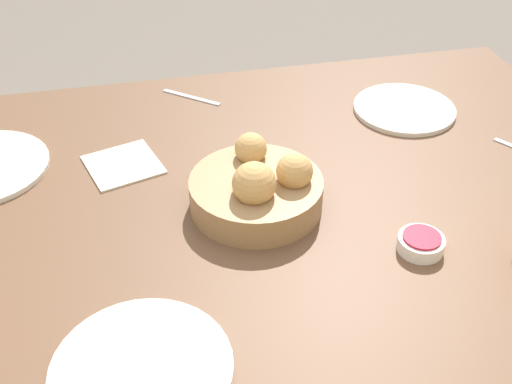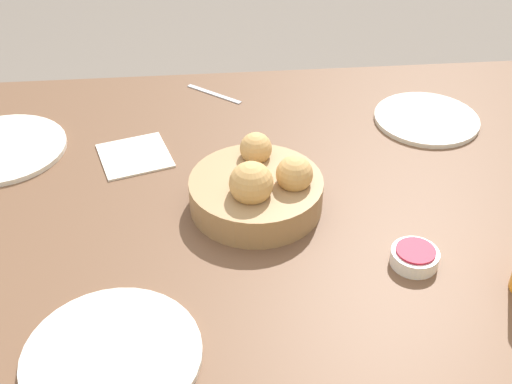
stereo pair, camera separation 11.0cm
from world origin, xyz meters
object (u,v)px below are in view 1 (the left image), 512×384
Objects in this scene: bread_basket at (258,188)px; jam_bowl_berry at (421,243)px; plate_far_center at (142,369)px; spoon_coffee at (191,97)px; plate_near_left at (404,109)px; napkin at (123,165)px.

jam_bowl_berry is (-0.23, 0.17, -0.03)m from bread_basket.
spoon_coffee is at bearing -102.96° from plate_far_center.
plate_near_left is at bearing 160.35° from spoon_coffee.
plate_far_center is at bearing 89.72° from napkin.
jam_bowl_berry is at bearing 144.29° from bread_basket.
plate_near_left is 1.83× the size of spoon_coffee.
bread_basket is 1.44× the size of napkin.
bread_basket reaches higher than plate_far_center.
bread_basket is 0.29m from napkin.
jam_bowl_berry is 0.65m from spoon_coffee.
spoon_coffee is 0.29m from napkin.
jam_bowl_berry reaches higher than plate_near_left.
plate_near_left is at bearing -172.60° from napkin.
bread_basket is 0.95× the size of plate_far_center.
plate_far_center is at bearing 42.88° from plate_near_left.
bread_basket is at bearing -35.71° from jam_bowl_berry.
bread_basket reaches higher than spoon_coffee.
plate_near_left is 0.45m from jam_bowl_berry.
bread_basket is at bearing 33.86° from plate_near_left.
napkin is (0.45, -0.34, -0.01)m from jam_bowl_berry.
plate_far_center reaches higher than napkin.
napkin is at bearing -38.68° from bread_basket.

